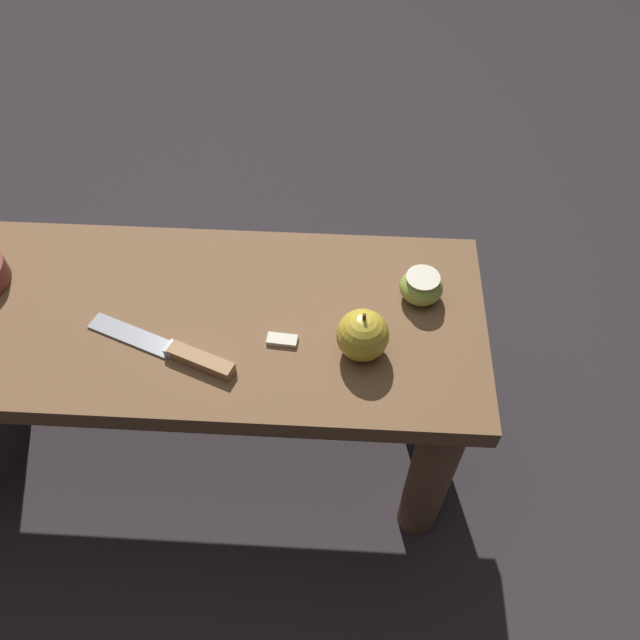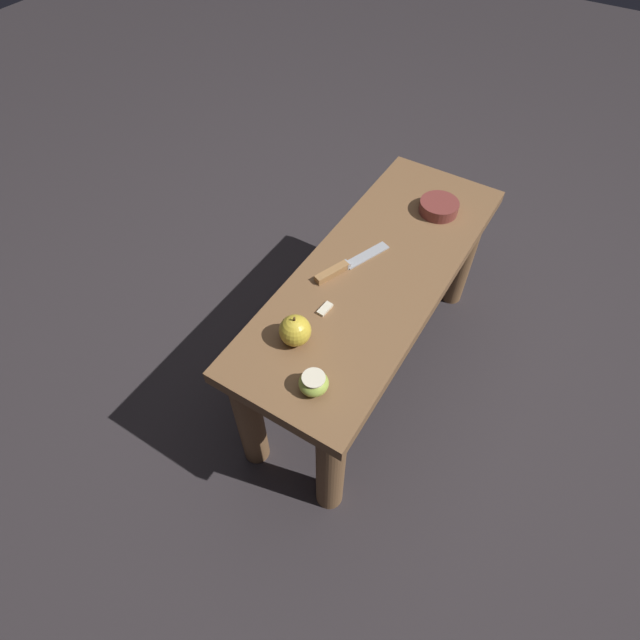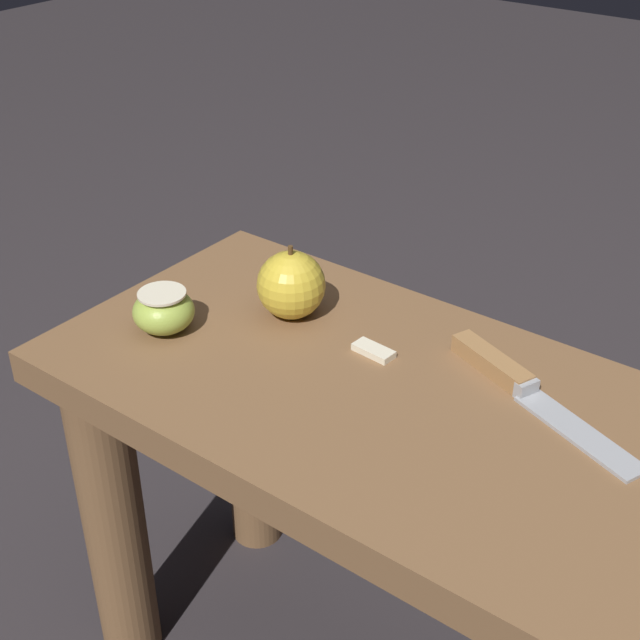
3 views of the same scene
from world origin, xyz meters
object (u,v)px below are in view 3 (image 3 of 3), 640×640
wooden_bench (511,541)px  apple_cut (164,311)px  knife (515,381)px  apple_whole (291,285)px

wooden_bench → apple_cut: bearing=-172.6°
knife → apple_whole: apple_whole is taller
wooden_bench → apple_whole: bearing=170.0°
apple_cut → knife: bearing=20.6°
wooden_bench → knife: size_ratio=4.28×
wooden_bench → apple_whole: 0.38m
knife → wooden_bench: bearing=-35.7°
knife → apple_cut: apple_cut is taller
apple_cut → apple_whole: bearing=50.1°
wooden_bench → apple_cut: 0.46m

